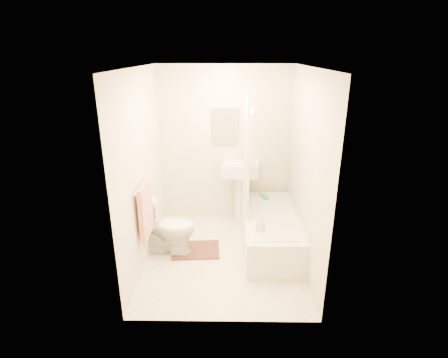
{
  "coord_description": "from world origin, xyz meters",
  "views": [
    {
      "loc": [
        0.06,
        -4.01,
        2.57
      ],
      "look_at": [
        0.0,
        0.25,
        1.0
      ],
      "focal_mm": 28.0,
      "sensor_mm": 36.0,
      "label": 1
    }
  ],
  "objects_px": {
    "bathtub": "(270,230)",
    "soap_bottle": "(261,224)",
    "toilet": "(167,228)",
    "sink": "(241,189)",
    "bath_mat": "(196,250)"
  },
  "relations": [
    {
      "from": "toilet",
      "to": "bath_mat",
      "type": "relative_size",
      "value": 1.17
    },
    {
      "from": "toilet",
      "to": "bathtub",
      "type": "relative_size",
      "value": 0.45
    },
    {
      "from": "toilet",
      "to": "bathtub",
      "type": "xyz_separation_m",
      "value": [
        1.39,
        0.2,
        -0.13
      ]
    },
    {
      "from": "bath_mat",
      "to": "sink",
      "type": "bearing_deg",
      "value": 55.94
    },
    {
      "from": "toilet",
      "to": "bathtub",
      "type": "height_order",
      "value": "toilet"
    },
    {
      "from": "sink",
      "to": "soap_bottle",
      "type": "distance_m",
      "value": 1.25
    },
    {
      "from": "sink",
      "to": "bath_mat",
      "type": "distance_m",
      "value": 1.24
    },
    {
      "from": "bathtub",
      "to": "soap_bottle",
      "type": "distance_m",
      "value": 0.6
    },
    {
      "from": "soap_bottle",
      "to": "sink",
      "type": "bearing_deg",
      "value": 99.64
    },
    {
      "from": "bath_mat",
      "to": "toilet",
      "type": "bearing_deg",
      "value": -176.08
    },
    {
      "from": "bathtub",
      "to": "soap_bottle",
      "type": "height_order",
      "value": "soap_bottle"
    },
    {
      "from": "sink",
      "to": "bathtub",
      "type": "bearing_deg",
      "value": -55.65
    },
    {
      "from": "toilet",
      "to": "bathtub",
      "type": "distance_m",
      "value": 1.41
    },
    {
      "from": "sink",
      "to": "bathtub",
      "type": "height_order",
      "value": "sink"
    },
    {
      "from": "toilet",
      "to": "sink",
      "type": "relative_size",
      "value": 0.7
    }
  ]
}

